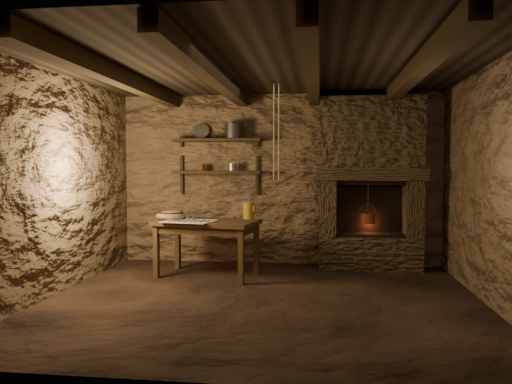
# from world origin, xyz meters

# --- Properties ---
(floor) EXTENTS (4.50, 4.50, 0.00)m
(floor) POSITION_xyz_m (0.00, 0.00, 0.00)
(floor) COLOR black
(floor) RESTS_ON ground
(back_wall) EXTENTS (4.50, 0.04, 2.40)m
(back_wall) POSITION_xyz_m (0.00, 2.00, 1.20)
(back_wall) COLOR brown
(back_wall) RESTS_ON floor
(front_wall) EXTENTS (4.50, 0.04, 2.40)m
(front_wall) POSITION_xyz_m (0.00, -2.00, 1.20)
(front_wall) COLOR brown
(front_wall) RESTS_ON floor
(left_wall) EXTENTS (0.04, 4.00, 2.40)m
(left_wall) POSITION_xyz_m (-2.25, 0.00, 1.20)
(left_wall) COLOR brown
(left_wall) RESTS_ON floor
(right_wall) EXTENTS (0.04, 4.00, 2.40)m
(right_wall) POSITION_xyz_m (2.25, 0.00, 1.20)
(right_wall) COLOR brown
(right_wall) RESTS_ON floor
(ceiling) EXTENTS (4.50, 4.00, 0.04)m
(ceiling) POSITION_xyz_m (0.00, 0.00, 2.40)
(ceiling) COLOR black
(ceiling) RESTS_ON back_wall
(beam_far_left) EXTENTS (0.14, 3.95, 0.16)m
(beam_far_left) POSITION_xyz_m (-1.50, 0.00, 2.31)
(beam_far_left) COLOR black
(beam_far_left) RESTS_ON ceiling
(beam_mid_left) EXTENTS (0.14, 3.95, 0.16)m
(beam_mid_left) POSITION_xyz_m (-0.50, 0.00, 2.31)
(beam_mid_left) COLOR black
(beam_mid_left) RESTS_ON ceiling
(beam_mid_right) EXTENTS (0.14, 3.95, 0.16)m
(beam_mid_right) POSITION_xyz_m (0.50, 0.00, 2.31)
(beam_mid_right) COLOR black
(beam_mid_right) RESTS_ON ceiling
(beam_far_right) EXTENTS (0.14, 3.95, 0.16)m
(beam_far_right) POSITION_xyz_m (1.50, 0.00, 2.31)
(beam_far_right) COLOR black
(beam_far_right) RESTS_ON ceiling
(shelf_lower) EXTENTS (1.25, 0.30, 0.04)m
(shelf_lower) POSITION_xyz_m (-0.85, 1.84, 1.30)
(shelf_lower) COLOR black
(shelf_lower) RESTS_ON back_wall
(shelf_upper) EXTENTS (1.25, 0.30, 0.04)m
(shelf_upper) POSITION_xyz_m (-0.85, 1.84, 1.75)
(shelf_upper) COLOR black
(shelf_upper) RESTS_ON back_wall
(hearth) EXTENTS (1.43, 0.51, 2.30)m
(hearth) POSITION_xyz_m (1.25, 1.77, 1.23)
(hearth) COLOR #34291A
(hearth) RESTS_ON floor
(work_table) EXTENTS (1.35, 0.92, 0.71)m
(work_table) POSITION_xyz_m (-0.82, 1.04, 0.38)
(work_table) COLOR #382613
(work_table) RESTS_ON floor
(linen_cloth) EXTENTS (0.67, 0.58, 0.01)m
(linen_cloth) POSITION_xyz_m (-1.00, 0.89, 0.71)
(linen_cloth) COLOR beige
(linen_cloth) RESTS_ON work_table
(pewter_cutlery_row) EXTENTS (0.52, 0.28, 0.01)m
(pewter_cutlery_row) POSITION_xyz_m (-1.00, 0.87, 0.72)
(pewter_cutlery_row) COLOR gray
(pewter_cutlery_row) RESTS_ON linen_cloth
(drinking_glasses) EXTENTS (0.19, 0.06, 0.08)m
(drinking_glasses) POSITION_xyz_m (-0.98, 1.01, 0.75)
(drinking_glasses) COLOR white
(drinking_glasses) RESTS_ON linen_cloth
(stoneware_jug) EXTENTS (0.18, 0.18, 0.50)m
(stoneware_jug) POSITION_xyz_m (-0.32, 1.28, 0.92)
(stoneware_jug) COLOR olive
(stoneware_jug) RESTS_ON work_table
(wooden_bowl) EXTENTS (0.38, 0.38, 0.13)m
(wooden_bowl) POSITION_xyz_m (-1.31, 1.10, 0.75)
(wooden_bowl) COLOR #9D7044
(wooden_bowl) RESTS_ON work_table
(iron_stockpot) EXTENTS (0.32, 0.32, 0.19)m
(iron_stockpot) POSITION_xyz_m (-0.61, 1.84, 1.86)
(iron_stockpot) COLOR #282623
(iron_stockpot) RESTS_ON shelf_upper
(tin_pan) EXTENTS (0.23, 0.10, 0.23)m
(tin_pan) POSITION_xyz_m (-1.10, 1.94, 1.88)
(tin_pan) COLOR #999994
(tin_pan) RESTS_ON shelf_upper
(small_kettle) EXTENTS (0.16, 0.13, 0.16)m
(small_kettle) POSITION_xyz_m (-0.64, 1.84, 1.37)
(small_kettle) COLOR #999994
(small_kettle) RESTS_ON shelf_lower
(rusty_tin) EXTENTS (0.13, 0.13, 0.10)m
(rusty_tin) POSITION_xyz_m (-1.08, 1.84, 1.37)
(rusty_tin) COLOR #5D2A12
(rusty_tin) RESTS_ON shelf_lower
(red_pot) EXTENTS (0.22, 0.22, 0.54)m
(red_pot) POSITION_xyz_m (1.22, 1.72, 0.70)
(red_pot) COLOR maroon
(red_pot) RESTS_ON hearth
(hanging_ropes) EXTENTS (0.08, 0.08, 1.20)m
(hanging_ropes) POSITION_xyz_m (0.05, 1.05, 1.80)
(hanging_ropes) COLOR #CEB891
(hanging_ropes) RESTS_ON ceiling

